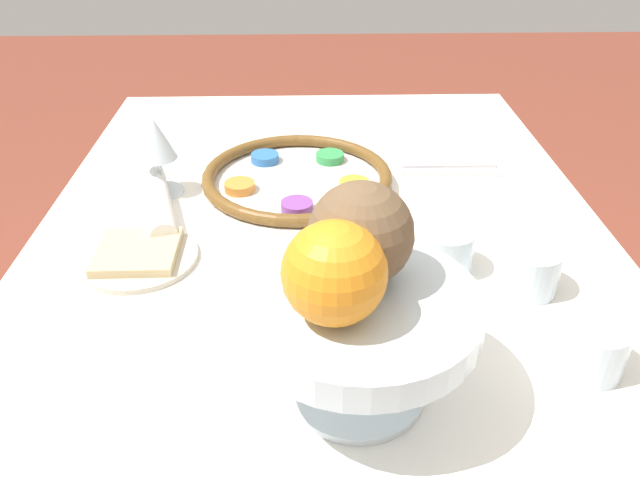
{
  "coord_description": "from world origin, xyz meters",
  "views": [
    {
      "loc": [
        0.72,
        -0.02,
        1.18
      ],
      "look_at": [
        0.05,
        -0.01,
        0.75
      ],
      "focal_mm": 35.0,
      "sensor_mm": 36.0,
      "label": 1
    }
  ],
  "objects_px": {
    "wine_glass": "(156,142)",
    "bread_plate": "(138,255)",
    "cup_near": "(445,250)",
    "seder_plate": "(297,179)",
    "orange_fruit": "(336,273)",
    "cup_mid": "(591,346)",
    "coconut": "(361,234)",
    "fruit_stand": "(359,318)",
    "napkin_roll": "(158,203)",
    "cup_far": "(529,269)"
  },
  "relations": [
    {
      "from": "napkin_roll",
      "to": "cup_mid",
      "type": "height_order",
      "value": "cup_mid"
    },
    {
      "from": "orange_fruit",
      "to": "coconut",
      "type": "distance_m",
      "value": 0.06
    },
    {
      "from": "fruit_stand",
      "to": "coconut",
      "type": "xyz_separation_m",
      "value": [
        -0.03,
        0.0,
        0.07
      ]
    },
    {
      "from": "seder_plate",
      "to": "fruit_stand",
      "type": "xyz_separation_m",
      "value": [
        0.45,
        0.06,
        0.08
      ]
    },
    {
      "from": "wine_glass",
      "to": "napkin_roll",
      "type": "relative_size",
      "value": 0.63
    },
    {
      "from": "napkin_roll",
      "to": "cup_far",
      "type": "xyz_separation_m",
      "value": [
        0.2,
        0.49,
        0.01
      ]
    },
    {
      "from": "wine_glass",
      "to": "coconut",
      "type": "relative_size",
      "value": 1.28
    },
    {
      "from": "coconut",
      "to": "cup_mid",
      "type": "distance_m",
      "value": 0.28
    },
    {
      "from": "napkin_roll",
      "to": "cup_near",
      "type": "relative_size",
      "value": 2.74
    },
    {
      "from": "orange_fruit",
      "to": "cup_mid",
      "type": "xyz_separation_m",
      "value": [
        -0.06,
        0.27,
        -0.14
      ]
    },
    {
      "from": "cup_near",
      "to": "cup_far",
      "type": "xyz_separation_m",
      "value": [
        0.05,
        0.09,
        0.0
      ]
    },
    {
      "from": "napkin_roll",
      "to": "cup_mid",
      "type": "relative_size",
      "value": 2.74
    },
    {
      "from": "orange_fruit",
      "to": "coconut",
      "type": "relative_size",
      "value": 0.92
    },
    {
      "from": "wine_glass",
      "to": "fruit_stand",
      "type": "xyz_separation_m",
      "value": [
        0.44,
        0.27,
        0.01
      ]
    },
    {
      "from": "fruit_stand",
      "to": "orange_fruit",
      "type": "xyz_separation_m",
      "value": [
        0.03,
        -0.02,
        0.07
      ]
    },
    {
      "from": "bread_plate",
      "to": "cup_far",
      "type": "bearing_deg",
      "value": 81.39
    },
    {
      "from": "seder_plate",
      "to": "orange_fruit",
      "type": "height_order",
      "value": "orange_fruit"
    },
    {
      "from": "napkin_roll",
      "to": "cup_far",
      "type": "relative_size",
      "value": 2.74
    },
    {
      "from": "seder_plate",
      "to": "bread_plate",
      "type": "distance_m",
      "value": 0.29
    },
    {
      "from": "cup_near",
      "to": "seder_plate",
      "type": "bearing_deg",
      "value": -140.9
    },
    {
      "from": "wine_glass",
      "to": "cup_mid",
      "type": "distance_m",
      "value": 0.66
    },
    {
      "from": "coconut",
      "to": "cup_far",
      "type": "xyz_separation_m",
      "value": [
        -0.14,
        0.22,
        -0.14
      ]
    },
    {
      "from": "wine_glass",
      "to": "coconut",
      "type": "height_order",
      "value": "coconut"
    },
    {
      "from": "wine_glass",
      "to": "bread_plate",
      "type": "xyz_separation_m",
      "value": [
        0.19,
        0.0,
        -0.08
      ]
    },
    {
      "from": "orange_fruit",
      "to": "bread_plate",
      "type": "xyz_separation_m",
      "value": [
        -0.27,
        -0.25,
        -0.16
      ]
    },
    {
      "from": "seder_plate",
      "to": "cup_mid",
      "type": "distance_m",
      "value": 0.52
    },
    {
      "from": "fruit_stand",
      "to": "orange_fruit",
      "type": "height_order",
      "value": "orange_fruit"
    },
    {
      "from": "seder_plate",
      "to": "wine_glass",
      "type": "height_order",
      "value": "wine_glass"
    },
    {
      "from": "bread_plate",
      "to": "napkin_roll",
      "type": "distance_m",
      "value": 0.12
    },
    {
      "from": "orange_fruit",
      "to": "cup_mid",
      "type": "relative_size",
      "value": 1.23
    },
    {
      "from": "wine_glass",
      "to": "bread_plate",
      "type": "bearing_deg",
      "value": 1.01
    },
    {
      "from": "bread_plate",
      "to": "wine_glass",
      "type": "bearing_deg",
      "value": -178.99
    },
    {
      "from": "orange_fruit",
      "to": "cup_far",
      "type": "relative_size",
      "value": 1.23
    },
    {
      "from": "wine_glass",
      "to": "bread_plate",
      "type": "relative_size",
      "value": 0.8
    },
    {
      "from": "bread_plate",
      "to": "cup_mid",
      "type": "xyz_separation_m",
      "value": [
        0.21,
        0.51,
        0.02
      ]
    },
    {
      "from": "fruit_stand",
      "to": "bread_plate",
      "type": "distance_m",
      "value": 0.37
    },
    {
      "from": "cup_mid",
      "to": "cup_far",
      "type": "xyz_separation_m",
      "value": [
        -0.14,
        -0.02,
        0.0
      ]
    },
    {
      "from": "wine_glass",
      "to": "cup_mid",
      "type": "xyz_separation_m",
      "value": [
        0.41,
        0.52,
        -0.06
      ]
    },
    {
      "from": "orange_fruit",
      "to": "bread_plate",
      "type": "distance_m",
      "value": 0.4
    },
    {
      "from": "bread_plate",
      "to": "cup_near",
      "type": "relative_size",
      "value": 2.14
    },
    {
      "from": "napkin_roll",
      "to": "cup_near",
      "type": "bearing_deg",
      "value": 68.95
    },
    {
      "from": "fruit_stand",
      "to": "coconut",
      "type": "relative_size",
      "value": 2.32
    },
    {
      "from": "cup_mid",
      "to": "fruit_stand",
      "type": "bearing_deg",
      "value": -83.15
    },
    {
      "from": "coconut",
      "to": "bread_plate",
      "type": "bearing_deg",
      "value": -128.34
    },
    {
      "from": "fruit_stand",
      "to": "orange_fruit",
      "type": "relative_size",
      "value": 2.5
    },
    {
      "from": "bread_plate",
      "to": "coconut",
      "type": "bearing_deg",
      "value": 51.66
    },
    {
      "from": "coconut",
      "to": "orange_fruit",
      "type": "bearing_deg",
      "value": -24.18
    },
    {
      "from": "fruit_stand",
      "to": "cup_far",
      "type": "distance_m",
      "value": 0.29
    },
    {
      "from": "seder_plate",
      "to": "cup_mid",
      "type": "height_order",
      "value": "cup_mid"
    },
    {
      "from": "seder_plate",
      "to": "napkin_roll",
      "type": "distance_m",
      "value": 0.22
    }
  ]
}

